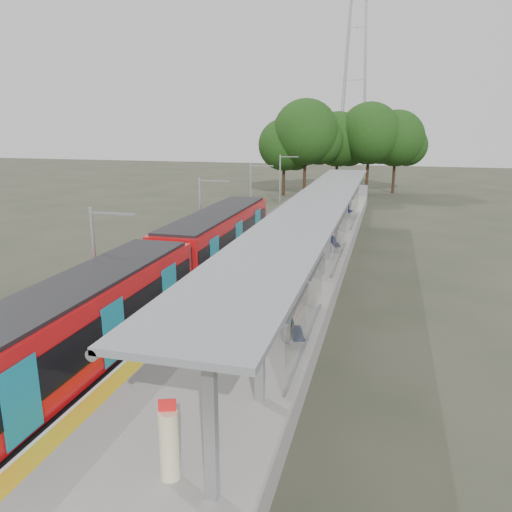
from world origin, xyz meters
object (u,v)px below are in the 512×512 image
at_px(bench_mid, 334,243).
at_px(info_pillar_far, 327,223).
at_px(bench_far, 347,211).
at_px(litter_bin, 321,267).
at_px(info_pillar_near, 169,444).
at_px(bench_near, 295,331).
at_px(train, 167,271).

height_order(bench_mid, info_pillar_far, info_pillar_far).
relative_size(bench_far, litter_bin, 1.81).
xyz_separation_m(info_pillar_near, info_pillar_far, (0.20, 26.28, -0.03)).
bearing_deg(litter_bin, bench_far, 90.33).
height_order(bench_near, info_pillar_far, info_pillar_far).
bearing_deg(train, bench_far, 73.57).
height_order(info_pillar_near, litter_bin, info_pillar_near).
bearing_deg(train, bench_mid, 56.22).
distance_m(train, bench_near, 7.89).
xyz_separation_m(train, info_pillar_near, (5.38, -11.64, -0.21)).
bearing_deg(info_pillar_near, litter_bin, 67.41).
xyz_separation_m(train, litter_bin, (6.53, 4.58, -0.61)).
height_order(info_pillar_near, info_pillar_far, info_pillar_near).
bearing_deg(bench_near, train, 132.67).
distance_m(train, bench_far, 22.75).
height_order(bench_mid, info_pillar_near, info_pillar_near).
height_order(bench_near, info_pillar_near, info_pillar_near).
distance_m(info_pillar_far, litter_bin, 10.12).
relative_size(info_pillar_near, litter_bin, 2.22).
xyz_separation_m(bench_near, bench_far, (-0.34, 25.83, 0.06)).
xyz_separation_m(train, info_pillar_far, (5.59, 14.64, -0.24)).
bearing_deg(train, info_pillar_far, 69.12).
relative_size(bench_far, info_pillar_far, 0.85).
xyz_separation_m(bench_mid, info_pillar_near, (-1.27, -21.59, 0.36)).
bearing_deg(bench_mid, bench_far, 72.40).
bearing_deg(bench_near, bench_mid, 73.81).
distance_m(train, litter_bin, 8.00).
relative_size(info_pillar_far, litter_bin, 2.14).
xyz_separation_m(train, bench_near, (6.77, -4.02, -0.57)).
bearing_deg(info_pillar_near, bench_near, 61.15).
bearing_deg(bench_near, info_pillar_near, -116.96).
bearing_deg(bench_far, info_pillar_near, -77.07).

